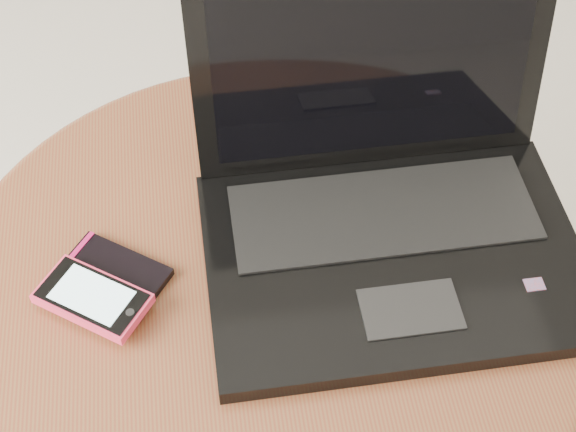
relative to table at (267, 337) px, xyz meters
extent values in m
cylinder|color=#602B10|center=(0.00, 0.00, -0.16)|extent=(0.11, 0.11, 0.49)
cylinder|color=brown|center=(0.00, 0.00, 0.10)|extent=(0.66, 0.66, 0.03)
torus|color=brown|center=(0.00, 0.00, 0.10)|extent=(0.70, 0.70, 0.03)
cube|color=black|center=(0.14, 0.00, 0.13)|extent=(0.40, 0.28, 0.02)
cube|color=black|center=(0.14, 0.05, 0.14)|extent=(0.33, 0.12, 0.00)
cube|color=black|center=(0.14, -0.07, 0.14)|extent=(0.10, 0.06, 0.00)
cube|color=red|center=(0.27, -0.06, 0.14)|extent=(0.02, 0.02, 0.00)
cube|color=black|center=(0.14, 0.16, 0.26)|extent=(0.39, 0.06, 0.24)
cube|color=black|center=(0.14, 0.15, 0.26)|extent=(0.34, 0.04, 0.20)
cube|color=black|center=(-0.16, 0.03, 0.12)|extent=(0.12, 0.11, 0.01)
cube|color=#C61559|center=(-0.20, 0.06, 0.13)|extent=(0.04, 0.05, 0.00)
cube|color=#FF345C|center=(-0.18, -0.01, 0.13)|extent=(0.13, 0.11, 0.01)
cube|color=black|center=(-0.18, -0.01, 0.14)|extent=(0.12, 0.11, 0.00)
cube|color=silver|center=(-0.18, -0.01, 0.14)|extent=(0.09, 0.08, 0.00)
cylinder|color=black|center=(-0.14, -0.04, 0.14)|extent=(0.01, 0.01, 0.00)
camera|label=1|loc=(-0.05, -0.51, 0.85)|focal=52.48mm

